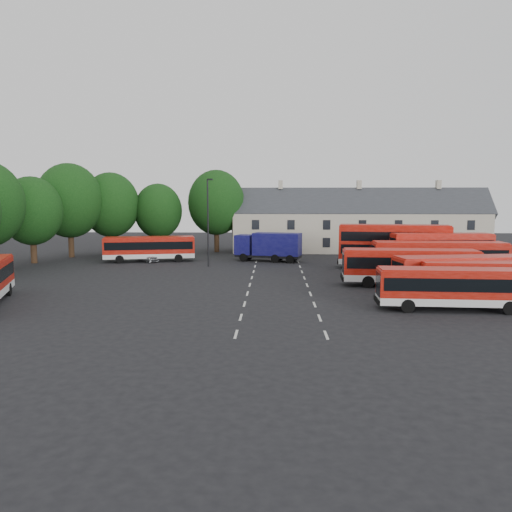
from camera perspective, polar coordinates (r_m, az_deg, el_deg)
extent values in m
plane|color=black|center=(41.73, -0.84, -3.79)|extent=(140.00, 140.00, 0.00)
cube|color=beige|center=(28.09, -2.30, -8.91)|extent=(0.15, 1.80, 0.01)
cube|color=beige|center=(31.96, -1.75, -7.00)|extent=(0.15, 1.80, 0.01)
cube|color=beige|center=(35.85, -1.33, -5.50)|extent=(0.15, 1.80, 0.01)
cube|color=beige|center=(39.76, -0.99, -4.30)|extent=(0.15, 1.80, 0.01)
cube|color=beige|center=(43.69, -0.71, -3.31)|extent=(0.15, 1.80, 0.01)
cube|color=beige|center=(47.64, -0.48, -2.49)|extent=(0.15, 1.80, 0.01)
cube|color=beige|center=(51.59, -0.28, -1.79)|extent=(0.15, 1.80, 0.01)
cube|color=beige|center=(55.54, -0.11, -1.19)|extent=(0.15, 1.80, 0.01)
cube|color=beige|center=(59.51, 0.03, -0.67)|extent=(0.15, 1.80, 0.01)
cube|color=beige|center=(28.17, 8.02, -8.93)|extent=(0.15, 1.80, 0.01)
cube|color=beige|center=(32.02, 7.28, -7.03)|extent=(0.15, 1.80, 0.01)
cube|color=beige|center=(35.91, 6.70, -5.53)|extent=(0.15, 1.80, 0.01)
cube|color=beige|center=(39.82, 6.24, -4.32)|extent=(0.15, 1.80, 0.01)
cube|color=beige|center=(43.74, 5.86, -3.34)|extent=(0.15, 1.80, 0.01)
cube|color=beige|center=(47.68, 5.54, -2.51)|extent=(0.15, 1.80, 0.01)
cube|color=beige|center=(51.63, 5.28, -1.81)|extent=(0.15, 1.80, 0.01)
cube|color=beige|center=(55.58, 5.05, -1.21)|extent=(0.15, 1.80, 0.01)
cube|color=beige|center=(59.54, 4.85, -0.69)|extent=(0.15, 1.80, 0.01)
cylinder|color=black|center=(63.79, -24.08, 0.90)|extent=(0.70, 0.70, 3.67)
ellipsoid|color=black|center=(63.55, -24.26, 4.73)|extent=(6.93, 6.93, 7.97)
cylinder|color=black|center=(68.39, -20.38, 1.70)|extent=(0.70, 0.70, 4.38)
ellipsoid|color=black|center=(68.18, -20.55, 5.95)|extent=(8.25, 8.25, 9.49)
cylinder|color=black|center=(70.75, -16.15, 1.86)|extent=(0.70, 0.70, 4.02)
ellipsoid|color=black|center=(70.55, -16.27, 5.64)|extent=(7.59, 7.59, 8.73)
cylinder|color=black|center=(71.08, -11.03, 1.80)|extent=(0.70, 0.70, 3.50)
ellipsoid|color=black|center=(70.87, -11.11, 5.08)|extent=(6.60, 6.60, 7.59)
cylinder|color=black|center=(70.67, -4.52, 2.16)|extent=(0.70, 0.70, 4.20)
ellipsoid|color=black|center=(70.46, -4.56, 6.12)|extent=(7.92, 7.92, 9.11)
cube|color=beige|center=(72.15, 11.57, 2.66)|extent=(35.00, 7.00, 5.50)
cube|color=#2D3035|center=(72.02, 11.62, 4.84)|extent=(35.70, 7.13, 7.13)
cube|color=beige|center=(71.03, 2.82, 8.14)|extent=(0.60, 0.90, 1.20)
cube|color=beige|center=(72.02, 11.70, 7.99)|extent=(0.60, 0.90, 1.20)
cube|color=beige|center=(74.63, 20.13, 7.68)|extent=(0.60, 0.90, 1.20)
cube|color=silver|center=(36.28, 21.66, -4.69)|extent=(10.19, 2.85, 0.50)
cube|color=#AA160A|center=(36.08, 21.73, -2.91)|extent=(10.19, 2.85, 1.79)
cube|color=black|center=(36.07, 21.74, -2.84)|extent=(9.80, 2.88, 0.87)
cube|color=#AA160A|center=(35.95, 21.80, -1.43)|extent=(9.99, 2.75, 0.11)
cylinder|color=black|center=(34.56, 16.96, -5.48)|extent=(0.93, 0.31, 0.92)
cylinder|color=black|center=(38.31, 25.85, -4.69)|extent=(0.93, 0.31, 0.92)
cube|color=silver|center=(40.58, 25.34, -3.68)|extent=(10.47, 2.88, 0.52)
cube|color=#AA160A|center=(40.40, 25.42, -2.03)|extent=(10.47, 2.88, 1.84)
cube|color=black|center=(40.40, 25.42, -1.97)|extent=(10.06, 2.91, 0.89)
cube|color=#AA160A|center=(40.28, 25.49, -0.67)|extent=(10.26, 2.77, 0.11)
cylinder|color=black|center=(38.59, 21.23, -4.38)|extent=(0.95, 0.31, 0.94)
cube|color=silver|center=(42.01, 22.70, -3.17)|extent=(11.21, 4.20, 0.55)
cube|color=#AA160A|center=(41.83, 22.78, -1.49)|extent=(11.21, 4.20, 1.94)
cube|color=black|center=(41.82, 22.78, -1.42)|extent=(10.78, 4.19, 0.95)
cube|color=#AA160A|center=(41.71, 22.84, -0.10)|extent=(10.97, 4.07, 0.12)
cylinder|color=black|center=(39.44, 19.06, -4.03)|extent=(1.03, 0.43, 1.00)
cylinder|color=black|center=(44.81, 25.87, -3.09)|extent=(1.03, 0.43, 1.00)
cube|color=silver|center=(44.92, 17.10, -2.31)|extent=(11.43, 3.29, 0.56)
cube|color=#AA160A|center=(44.74, 17.16, -0.69)|extent=(11.43, 3.29, 2.00)
cube|color=black|center=(44.74, 17.16, -0.63)|extent=(10.98, 3.32, 0.97)
cube|color=#AA160A|center=(44.63, 17.21, 0.65)|extent=(11.20, 3.17, 0.12)
cylinder|color=black|center=(43.25, 12.69, -2.89)|extent=(1.04, 0.35, 1.03)
cylinder|color=black|center=(46.91, 21.15, -2.45)|extent=(1.04, 0.35, 1.03)
cube|color=silver|center=(50.48, 20.07, -1.39)|extent=(12.31, 3.13, 0.61)
cube|color=#AA160A|center=(50.32, 20.13, 0.18)|extent=(12.31, 3.13, 2.17)
cube|color=black|center=(50.31, 20.14, 0.24)|extent=(11.82, 3.18, 1.06)
cube|color=#AA160A|center=(50.21, 20.19, 1.47)|extent=(12.06, 3.01, 0.13)
cylinder|color=black|center=(48.34, 16.02, -1.95)|extent=(1.12, 0.34, 1.11)
cylinder|color=black|center=(52.93, 23.75, -1.53)|extent=(1.12, 0.34, 1.11)
cube|color=silver|center=(53.68, 20.34, -1.13)|extent=(10.01, 2.87, 0.49)
cube|color=#AA160A|center=(53.48, 20.41, 0.73)|extent=(10.01, 2.87, 3.01)
cube|color=black|center=(53.54, 20.39, 0.11)|extent=(9.62, 2.90, 0.85)
cube|color=#AA160A|center=(53.36, 20.48, 2.39)|extent=(9.81, 2.77, 0.11)
cylinder|color=black|center=(51.66, 17.49, -1.59)|extent=(0.91, 0.31, 0.90)
cylinder|color=black|center=(55.88, 22.95, -1.21)|extent=(0.91, 0.31, 0.90)
cube|color=black|center=(53.43, 20.44, 1.35)|extent=(9.62, 2.90, 0.85)
cube|color=silver|center=(55.60, 15.38, -0.58)|extent=(11.81, 4.23, 0.58)
cube|color=#AA160A|center=(55.39, 15.45, 1.53)|extent=(11.81, 4.23, 3.52)
cube|color=black|center=(55.46, 15.43, 0.82)|extent=(11.36, 4.23, 1.00)
cube|color=#AA160A|center=(55.27, 15.50, 3.40)|extent=(11.57, 4.10, 0.13)
cylinder|color=black|center=(54.24, 11.59, -0.96)|extent=(1.08, 0.44, 1.05)
cylinder|color=black|center=(57.26, 18.95, -0.79)|extent=(1.08, 0.44, 1.05)
cube|color=black|center=(55.34, 15.47, 2.23)|extent=(11.36, 4.23, 1.00)
cube|color=silver|center=(61.01, -12.05, 0.07)|extent=(10.88, 4.48, 0.53)
cube|color=#AA160A|center=(60.89, -12.08, 1.19)|extent=(10.88, 4.48, 1.88)
cube|color=black|center=(60.88, -12.08, 1.24)|extent=(10.47, 4.46, 0.92)
cube|color=#AA160A|center=(60.81, -12.10, 2.12)|extent=(10.65, 4.35, 0.12)
cylinder|color=black|center=(60.21, -15.32, -0.36)|extent=(1.00, 0.46, 0.96)
cylinder|color=black|center=(62.06, -8.87, -0.01)|extent=(1.00, 0.46, 0.96)
cube|color=black|center=(60.04, 1.38, 0.00)|extent=(8.10, 4.02, 0.29)
cube|color=#0F0E52|center=(60.75, -1.29, 1.33)|extent=(2.52, 2.87, 2.35)
cube|color=black|center=(61.02, -2.12, 1.68)|extent=(0.63, 2.04, 1.17)
cube|color=#0F0E52|center=(59.60, 2.42, 1.37)|extent=(6.02, 3.80, 2.64)
cylinder|color=black|center=(59.80, -1.44, -0.17)|extent=(1.02, 0.52, 0.98)
cylinder|color=black|center=(60.41, 4.38, -0.12)|extent=(1.02, 0.52, 0.98)
imported|color=#AEB1B6|center=(61.21, -12.32, -0.01)|extent=(3.73, 3.87, 1.31)
cylinder|color=black|center=(55.28, -5.51, 3.73)|extent=(0.17, 0.17, 9.59)
cube|color=black|center=(55.13, -5.29, 8.71)|extent=(0.62, 0.40, 0.17)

